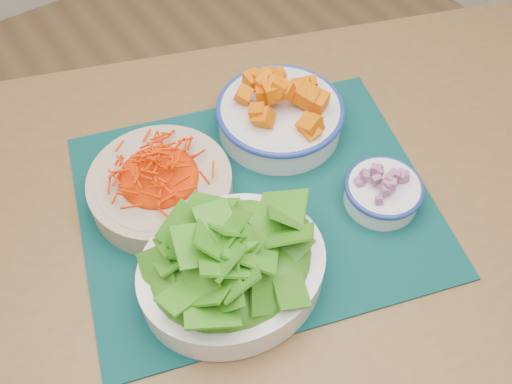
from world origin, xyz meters
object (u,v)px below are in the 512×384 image
Objects in this scene: table at (270,253)px; onion_bowl at (384,189)px; placemat at (256,204)px; squash_bowl at (280,109)px; lettuce_bowl at (232,263)px; carrot_bowl at (160,183)px.

table is 10.96× the size of onion_bowl.
squash_bowl reaches higher than placemat.
squash_bowl is 0.86× the size of lettuce_bowl.
onion_bowl is (0.17, -0.06, 0.12)m from table.
squash_bowl reaches higher than onion_bowl.
lettuce_bowl is at bearing -120.14° from placemat.
carrot_bowl is at bearing 149.88° from table.
lettuce_bowl is (-0.11, -0.10, 0.06)m from placemat.
lettuce_bowl is at bearing -137.71° from squash_bowl.
placemat is (0.00, 0.05, 0.09)m from table.
squash_bowl is (0.25, 0.02, 0.01)m from carrot_bowl.
squash_bowl reaches higher than table.
carrot_bowl is at bearing 100.23° from lettuce_bowl.
lettuce_bowl is (-0.10, -0.05, 0.15)m from table.
placemat is 0.18m from squash_bowl.
squash_bowl reaches higher than carrot_bowl.
onion_bowl is (0.28, -0.01, -0.02)m from lettuce_bowl.
carrot_bowl is 1.90× the size of onion_bowl.
squash_bowl is (0.13, 0.11, 0.05)m from placemat.
table is 5.75× the size of carrot_bowl.
carrot_bowl is 1.05× the size of squash_bowl.
table is 0.10m from placemat.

